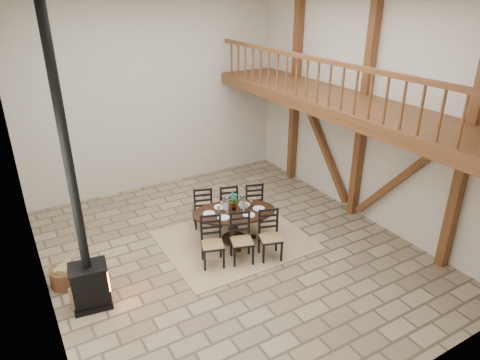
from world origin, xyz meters
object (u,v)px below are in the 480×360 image
log_basket (65,276)px  log_stack (82,298)px  dining_table (234,225)px  wood_stove (84,250)px

log_basket → log_stack: size_ratio=1.13×
log_basket → log_stack: 0.85m
dining_table → log_stack: 3.35m
dining_table → log_stack: size_ratio=5.05×
log_basket → dining_table: bearing=-4.5°
wood_stove → log_basket: 1.29m
dining_table → log_stack: dining_table is taller
dining_table → wood_stove: bearing=-151.3°
log_basket → log_stack: log_stack is taller
dining_table → log_basket: bearing=-166.0°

